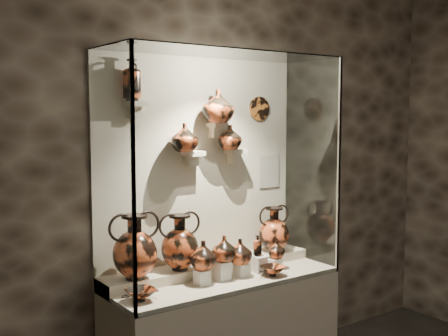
# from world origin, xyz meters

# --- Properties ---
(wall_back) EXTENTS (5.00, 0.02, 3.20)m
(wall_back) POSITION_xyz_m (0.00, 2.50, 1.60)
(wall_back) COLOR #2E251C
(wall_back) RESTS_ON ground
(plinth) EXTENTS (1.70, 0.60, 0.80)m
(plinth) POSITION_xyz_m (0.00, 2.18, 0.40)
(plinth) COLOR #BCB297
(plinth) RESTS_ON floor
(front_tier) EXTENTS (1.68, 0.58, 0.03)m
(front_tier) POSITION_xyz_m (0.00, 2.18, 0.82)
(front_tier) COLOR #BCAB92
(front_tier) RESTS_ON plinth
(rear_tier) EXTENTS (1.70, 0.25, 0.10)m
(rear_tier) POSITION_xyz_m (0.00, 2.35, 0.85)
(rear_tier) COLOR #BCAB92
(rear_tier) RESTS_ON plinth
(back_panel) EXTENTS (1.70, 0.03, 1.60)m
(back_panel) POSITION_xyz_m (0.00, 2.50, 1.60)
(back_panel) COLOR #BCB297
(back_panel) RESTS_ON plinth
(glass_front) EXTENTS (1.70, 0.01, 1.60)m
(glass_front) POSITION_xyz_m (0.00, 1.88, 1.60)
(glass_front) COLOR white
(glass_front) RESTS_ON plinth
(glass_left) EXTENTS (0.01, 0.60, 1.60)m
(glass_left) POSITION_xyz_m (-0.85, 2.18, 1.60)
(glass_left) COLOR white
(glass_left) RESTS_ON plinth
(glass_right) EXTENTS (0.01, 0.60, 1.60)m
(glass_right) POSITION_xyz_m (0.85, 2.18, 1.60)
(glass_right) COLOR white
(glass_right) RESTS_ON plinth
(glass_top) EXTENTS (1.70, 0.60, 0.01)m
(glass_top) POSITION_xyz_m (0.00, 2.18, 2.40)
(glass_top) COLOR white
(glass_top) RESTS_ON back_panel
(frame_post_left) EXTENTS (0.02, 0.02, 1.60)m
(frame_post_left) POSITION_xyz_m (-0.84, 1.89, 1.60)
(frame_post_left) COLOR gray
(frame_post_left) RESTS_ON plinth
(frame_post_right) EXTENTS (0.02, 0.02, 1.60)m
(frame_post_right) POSITION_xyz_m (0.84, 1.89, 1.60)
(frame_post_right) COLOR gray
(frame_post_right) RESTS_ON plinth
(pedestal_a) EXTENTS (0.09, 0.09, 0.10)m
(pedestal_a) POSITION_xyz_m (-0.22, 2.13, 0.88)
(pedestal_a) COLOR silver
(pedestal_a) RESTS_ON front_tier
(pedestal_b) EXTENTS (0.09, 0.09, 0.13)m
(pedestal_b) POSITION_xyz_m (-0.05, 2.13, 0.90)
(pedestal_b) COLOR silver
(pedestal_b) RESTS_ON front_tier
(pedestal_c) EXTENTS (0.09, 0.09, 0.09)m
(pedestal_c) POSITION_xyz_m (0.12, 2.13, 0.88)
(pedestal_c) COLOR silver
(pedestal_c) RESTS_ON front_tier
(pedestal_d) EXTENTS (0.09, 0.09, 0.12)m
(pedestal_d) POSITION_xyz_m (0.28, 2.13, 0.89)
(pedestal_d) COLOR silver
(pedestal_d) RESTS_ON front_tier
(pedestal_e) EXTENTS (0.09, 0.09, 0.08)m
(pedestal_e) POSITION_xyz_m (0.42, 2.13, 0.87)
(pedestal_e) COLOR silver
(pedestal_e) RESTS_ON front_tier
(bracket_ul) EXTENTS (0.14, 0.12, 0.04)m
(bracket_ul) POSITION_xyz_m (-0.55, 2.42, 2.05)
(bracket_ul) COLOR #BCB297
(bracket_ul) RESTS_ON back_panel
(bracket_ca) EXTENTS (0.14, 0.12, 0.04)m
(bracket_ca) POSITION_xyz_m (-0.10, 2.42, 1.70)
(bracket_ca) COLOR #BCB297
(bracket_ca) RESTS_ON back_panel
(bracket_cb) EXTENTS (0.10, 0.12, 0.04)m
(bracket_cb) POSITION_xyz_m (0.10, 2.42, 1.90)
(bracket_cb) COLOR #BCB297
(bracket_cb) RESTS_ON back_panel
(bracket_cc) EXTENTS (0.14, 0.12, 0.04)m
(bracket_cc) POSITION_xyz_m (0.28, 2.42, 1.70)
(bracket_cc) COLOR #BCB297
(bracket_cc) RESTS_ON back_panel
(amphora_left) EXTENTS (0.42, 0.42, 0.43)m
(amphora_left) POSITION_xyz_m (-0.63, 2.30, 1.12)
(amphora_left) COLOR #C85126
(amphora_left) RESTS_ON rear_tier
(amphora_mid) EXTENTS (0.37, 0.37, 0.39)m
(amphora_mid) POSITION_xyz_m (-0.28, 2.31, 1.10)
(amphora_mid) COLOR #B2451F
(amphora_mid) RESTS_ON rear_tier
(amphora_right) EXTENTS (0.29, 0.29, 0.36)m
(amphora_right) POSITION_xyz_m (0.59, 2.33, 1.08)
(amphora_right) COLOR #C85126
(amphora_right) RESTS_ON rear_tier
(jug_a) EXTENTS (0.21, 0.21, 0.20)m
(jug_a) POSITION_xyz_m (-0.20, 2.14, 1.03)
(jug_a) COLOR #C85126
(jug_a) RESTS_ON pedestal_a
(jug_b) EXTENTS (0.21, 0.21, 0.18)m
(jug_b) POSITION_xyz_m (-0.03, 2.14, 1.05)
(jug_b) COLOR #B2451F
(jug_b) RESTS_ON pedestal_b
(jug_c) EXTENTS (0.19, 0.19, 0.18)m
(jug_c) POSITION_xyz_m (0.10, 2.13, 1.01)
(jug_c) COLOR #C85126
(jug_c) RESTS_ON pedestal_c
(jug_e) EXTENTS (0.17, 0.17, 0.14)m
(jug_e) POSITION_xyz_m (0.44, 2.13, 0.98)
(jug_e) COLOR #C85126
(jug_e) RESTS_ON pedestal_e
(lekythos_small) EXTENTS (0.09, 0.09, 0.17)m
(lekythos_small) POSITION_xyz_m (0.28, 2.15, 1.04)
(lekythos_small) COLOR #B2451F
(lekythos_small) RESTS_ON pedestal_d
(kylix_left) EXTENTS (0.23, 0.20, 0.09)m
(kylix_left) POSITION_xyz_m (-0.71, 2.07, 0.88)
(kylix_left) COLOR #B2451F
(kylix_left) RESTS_ON front_tier
(kylix_right) EXTENTS (0.26, 0.24, 0.09)m
(kylix_right) POSITION_xyz_m (0.30, 2.00, 0.87)
(kylix_right) COLOR #C85126
(kylix_right) RESTS_ON front_tier
(lekythos_tall) EXTENTS (0.13, 0.13, 0.31)m
(lekythos_tall) POSITION_xyz_m (-0.58, 2.40, 2.22)
(lekythos_tall) COLOR #C85126
(lekythos_tall) RESTS_ON bracket_ul
(ovoid_vase_a) EXTENTS (0.25, 0.25, 0.20)m
(ovoid_vase_a) POSITION_xyz_m (-0.20, 2.37, 1.82)
(ovoid_vase_a) COLOR #B2451F
(ovoid_vase_a) RESTS_ON bracket_ca
(ovoid_vase_b) EXTENTS (0.26, 0.26, 0.24)m
(ovoid_vase_b) POSITION_xyz_m (0.07, 2.35, 2.04)
(ovoid_vase_b) COLOR #B2451F
(ovoid_vase_b) RESTS_ON bracket_cb
(ovoid_vase_c) EXTENTS (0.20, 0.20, 0.19)m
(ovoid_vase_c) POSITION_xyz_m (0.20, 2.38, 1.81)
(ovoid_vase_c) COLOR #B2451F
(ovoid_vase_c) RESTS_ON bracket_cc
(wall_plate) EXTENTS (0.19, 0.02, 0.19)m
(wall_plate) POSITION_xyz_m (0.55, 2.47, 2.02)
(wall_plate) COLOR #B25F23
(wall_plate) RESTS_ON back_panel
(info_placard) EXTENTS (0.20, 0.01, 0.27)m
(info_placard) POSITION_xyz_m (0.66, 2.47, 1.52)
(info_placard) COLOR beige
(info_placard) RESTS_ON back_panel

